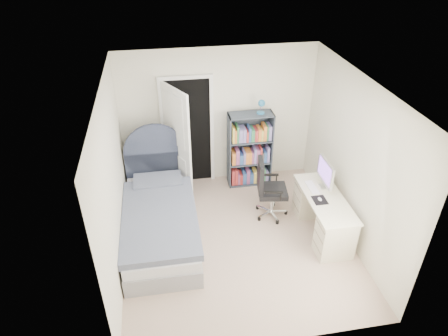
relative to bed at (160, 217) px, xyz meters
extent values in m
cube|color=tan|center=(1.15, -0.36, -0.34)|extent=(3.40, 3.60, 0.05)
cube|color=white|center=(1.15, -0.36, 2.21)|extent=(3.40, 3.60, 0.05)
cube|color=silver|center=(1.15, 1.47, 0.93)|extent=(3.40, 0.05, 2.50)
cube|color=silver|center=(1.15, -2.18, 0.93)|extent=(3.40, 0.05, 2.50)
cube|color=silver|center=(-0.58, -0.36, 0.93)|extent=(0.05, 3.60, 2.50)
cube|color=silver|center=(2.87, -0.36, 0.93)|extent=(0.05, 3.60, 2.50)
cube|color=black|center=(0.60, 1.44, 0.68)|extent=(0.80, 0.01, 2.00)
cube|color=white|center=(0.17, 1.41, 0.68)|extent=(0.06, 0.06, 2.00)
cube|color=white|center=(1.03, 1.41, 0.68)|extent=(0.06, 0.06, 2.00)
cube|color=white|center=(0.60, 1.41, 1.71)|extent=(0.92, 0.06, 0.06)
cube|color=white|center=(0.38, 1.06, 0.68)|extent=(0.41, 0.73, 2.00)
cube|color=gray|center=(0.00, -0.11, -0.18)|extent=(1.06, 2.22, 0.29)
cube|color=silver|center=(0.00, -0.11, 0.05)|extent=(1.04, 2.17, 0.18)
cube|color=slate|center=(0.00, -0.22, 0.18)|extent=(1.10, 1.88, 0.11)
cube|color=slate|center=(0.00, 0.68, 0.20)|extent=(0.79, 0.45, 0.13)
cube|color=#333A4F|center=(0.00, 1.04, 0.12)|extent=(1.05, 0.07, 0.88)
cylinder|color=#333A4F|center=(0.00, 1.04, 0.57)|extent=(1.05, 0.07, 1.05)
cylinder|color=tan|center=(-0.11, 0.99, -0.06)|extent=(0.04, 0.04, 0.51)
cylinder|color=tan|center=(-0.11, 1.34, -0.06)|extent=(0.04, 0.04, 0.51)
cylinder|color=tan|center=(0.24, 0.99, -0.06)|extent=(0.04, 0.04, 0.51)
cylinder|color=tan|center=(0.24, 1.34, -0.06)|extent=(0.04, 0.04, 0.51)
cube|color=tan|center=(0.06, 1.17, 0.18)|extent=(0.41, 0.41, 0.03)
cube|color=tan|center=(0.06, 1.17, -0.14)|extent=(0.37, 0.37, 0.02)
cube|color=#B24C33|center=(0.01, 1.17, 0.21)|extent=(0.16, 0.23, 0.03)
cube|color=#3F598C|center=(0.01, 1.17, 0.24)|extent=(0.15, 0.21, 0.03)
cube|color=#D8CC7F|center=(0.01, 1.17, 0.27)|extent=(0.14, 0.20, 0.03)
cylinder|color=silver|center=(0.08, 1.17, -0.31)|extent=(0.18, 0.18, 0.02)
cylinder|color=silver|center=(0.08, 1.17, 0.32)|extent=(0.01, 0.01, 1.26)
sphere|color=silver|center=(0.13, 1.13, 0.92)|extent=(0.07, 0.07, 0.07)
cube|color=#38414C|center=(1.29, 1.19, 0.38)|extent=(0.02, 0.33, 1.40)
cube|color=#38414C|center=(2.05, 1.19, 0.38)|extent=(0.02, 0.33, 1.40)
cube|color=#38414C|center=(1.67, 1.19, 1.07)|extent=(0.78, 0.33, 0.02)
cube|color=#38414C|center=(1.67, 1.19, -0.31)|extent=(0.78, 0.33, 0.02)
cube|color=#38414C|center=(1.67, 1.35, 0.38)|extent=(0.78, 0.01, 1.40)
cube|color=#38414C|center=(1.67, 1.19, 0.13)|extent=(0.74, 0.31, 0.02)
cube|color=#38414C|center=(1.67, 1.19, 0.57)|extent=(0.74, 0.31, 0.02)
cylinder|color=teal|center=(1.84, 1.19, 1.09)|extent=(0.13, 0.13, 0.02)
cylinder|color=silver|center=(1.84, 1.19, 1.18)|extent=(0.02, 0.02, 0.18)
sphere|color=teal|center=(1.84, 1.15, 1.28)|extent=(0.12, 0.12, 0.12)
cube|color=#B23333|center=(1.36, 1.17, -0.14)|extent=(0.06, 0.23, 0.30)
cube|color=#B23333|center=(1.42, 1.17, -0.13)|extent=(0.05, 0.23, 0.31)
cube|color=#994C7F|center=(1.47, 1.17, -0.18)|extent=(0.03, 0.23, 0.21)
cube|color=#B23333|center=(1.51, 1.17, -0.19)|extent=(0.05, 0.23, 0.20)
cube|color=#335999|center=(1.57, 1.17, -0.17)|extent=(0.07, 0.23, 0.23)
cube|color=#994C7F|center=(1.64, 1.17, -0.15)|extent=(0.06, 0.23, 0.28)
cube|color=#335999|center=(1.71, 1.17, -0.19)|extent=(0.07, 0.23, 0.20)
cube|color=#D8BF4C|center=(1.78, 1.17, -0.17)|extent=(0.07, 0.23, 0.23)
cube|color=#3F3F3F|center=(1.83, 1.17, -0.17)|extent=(0.03, 0.23, 0.23)
cube|color=#7F72B2|center=(1.88, 1.17, -0.14)|extent=(0.06, 0.23, 0.30)
cube|color=#337F4C|center=(1.94, 1.17, -0.14)|extent=(0.05, 0.23, 0.29)
cube|color=#7F72B2|center=(2.00, 1.17, -0.18)|extent=(0.05, 0.23, 0.22)
cube|color=orange|center=(1.37, 1.17, 0.27)|extent=(0.06, 0.23, 0.24)
cube|color=#994C7F|center=(1.44, 1.17, 0.29)|extent=(0.06, 0.23, 0.28)
cube|color=#335999|center=(1.50, 1.17, 0.24)|extent=(0.06, 0.23, 0.18)
cube|color=#7F72B2|center=(1.56, 1.17, 0.27)|extent=(0.04, 0.23, 0.24)
cube|color=orange|center=(1.62, 1.17, 0.26)|extent=(0.06, 0.23, 0.23)
cube|color=orange|center=(1.67, 1.17, 0.26)|extent=(0.04, 0.23, 0.23)
cube|color=#994C7F|center=(1.71, 1.17, 0.25)|extent=(0.03, 0.23, 0.21)
cube|color=#7F72B2|center=(1.75, 1.17, 0.29)|extent=(0.04, 0.23, 0.28)
cube|color=#994C7F|center=(1.81, 1.17, 0.28)|extent=(0.06, 0.23, 0.26)
cube|color=#B23333|center=(1.86, 1.17, 0.30)|extent=(0.03, 0.23, 0.29)
cube|color=#3F3F3F|center=(1.90, 1.17, 0.25)|extent=(0.03, 0.23, 0.19)
cube|color=#335999|center=(1.95, 1.17, 0.25)|extent=(0.05, 0.23, 0.20)
cube|color=#7F72B2|center=(2.00, 1.17, 0.29)|extent=(0.04, 0.23, 0.29)
cube|color=#D8BF4C|center=(1.35, 1.17, 0.74)|extent=(0.04, 0.23, 0.29)
cube|color=orange|center=(1.39, 1.17, 0.72)|extent=(0.03, 0.23, 0.24)
cube|color=#337F4C|center=(1.43, 1.17, 0.75)|extent=(0.03, 0.23, 0.30)
cube|color=#7F72B2|center=(1.48, 1.17, 0.72)|extent=(0.07, 0.23, 0.25)
cube|color=#7F72B2|center=(1.55, 1.17, 0.72)|extent=(0.05, 0.23, 0.25)
cube|color=#B23333|center=(1.60, 1.17, 0.69)|extent=(0.04, 0.23, 0.20)
cube|color=#335999|center=(1.64, 1.17, 0.73)|extent=(0.04, 0.23, 0.26)
cube|color=#337F4C|center=(1.70, 1.17, 0.71)|extent=(0.06, 0.23, 0.22)
cube|color=#B23333|center=(1.76, 1.17, 0.70)|extent=(0.06, 0.23, 0.21)
cube|color=orange|center=(1.82, 1.17, 0.71)|extent=(0.05, 0.23, 0.23)
cube|color=#D8BF4C|center=(1.86, 1.17, 0.70)|extent=(0.03, 0.23, 0.20)
cube|color=orange|center=(1.91, 1.17, 0.73)|extent=(0.05, 0.23, 0.27)
cube|color=#337F4C|center=(1.96, 1.17, 0.73)|extent=(0.03, 0.23, 0.26)
cube|color=#7F72B2|center=(2.00, 1.17, 0.73)|extent=(0.05, 0.23, 0.26)
cube|color=beige|center=(2.49, -0.39, 0.34)|extent=(0.55, 1.38, 0.03)
cube|color=beige|center=(2.49, -0.88, 0.00)|extent=(0.51, 0.37, 0.64)
cube|color=beige|center=(2.49, 0.10, 0.00)|extent=(0.51, 0.37, 0.64)
cube|color=silver|center=(2.58, -0.12, 0.36)|extent=(0.15, 0.15, 0.01)
cube|color=silver|center=(2.61, -0.12, 0.46)|extent=(0.03, 0.06, 0.20)
cube|color=silver|center=(2.56, -0.12, 0.63)|extent=(0.04, 0.52, 0.37)
cube|color=#8D56D3|center=(2.54, -0.12, 0.65)|extent=(0.00, 0.46, 0.29)
cube|color=white|center=(2.38, -0.12, 0.36)|extent=(0.12, 0.37, 0.02)
cube|color=black|center=(2.38, -0.44, 0.36)|extent=(0.20, 0.24, 0.00)
ellipsoid|color=white|center=(2.38, -0.44, 0.37)|extent=(0.06, 0.09, 0.03)
cube|color=silver|center=(1.96, 0.15, -0.26)|extent=(0.27, 0.08, 0.02)
cylinder|color=black|center=(2.08, 0.13, -0.29)|extent=(0.06, 0.06, 0.06)
cube|color=silver|center=(1.89, 0.28, -0.26)|extent=(0.15, 0.26, 0.02)
cylinder|color=black|center=(1.94, 0.40, -0.29)|extent=(0.06, 0.06, 0.06)
cube|color=silver|center=(1.74, 0.26, -0.26)|extent=(0.22, 0.21, 0.02)
cylinder|color=black|center=(1.64, 0.35, -0.29)|extent=(0.06, 0.06, 0.06)
cube|color=silver|center=(1.72, 0.11, -0.26)|extent=(0.25, 0.16, 0.02)
cylinder|color=black|center=(1.60, 0.05, -0.29)|extent=(0.06, 0.06, 0.06)
cube|color=silver|center=(1.85, 0.04, -0.26)|extent=(0.08, 0.27, 0.02)
cylinder|color=black|center=(1.87, -0.09, -0.29)|extent=(0.06, 0.06, 0.06)
cylinder|color=silver|center=(1.83, 0.17, -0.06)|extent=(0.05, 0.05, 0.40)
cube|color=black|center=(1.83, 0.17, 0.16)|extent=(0.52, 0.52, 0.09)
cube|color=black|center=(1.62, 0.20, 0.46)|extent=(0.13, 0.43, 0.53)
cube|color=black|center=(1.77, -0.08, 0.31)|extent=(0.29, 0.08, 0.03)
cube|color=black|center=(1.85, 0.42, 0.31)|extent=(0.29, 0.08, 0.03)
camera|label=1|loc=(0.17, -4.90, 3.93)|focal=32.00mm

